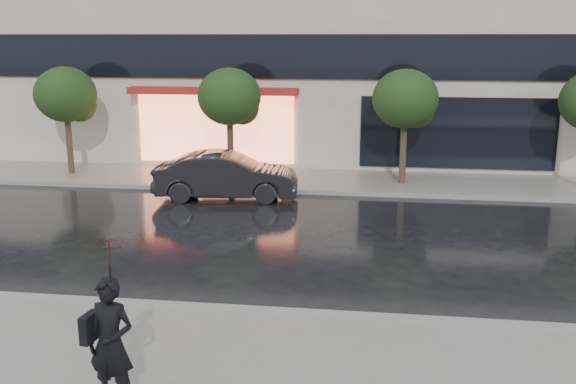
# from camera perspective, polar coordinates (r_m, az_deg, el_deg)

# --- Properties ---
(ground) EXTENTS (120.00, 120.00, 0.00)m
(ground) POSITION_cam_1_polar(r_m,az_deg,el_deg) (13.01, -1.82, -9.10)
(ground) COLOR black
(ground) RESTS_ON ground
(sidewalk_near) EXTENTS (60.00, 4.50, 0.12)m
(sidewalk_near) POSITION_cam_1_polar(r_m,az_deg,el_deg) (10.11, -5.00, -15.85)
(sidewalk_near) COLOR slate
(sidewalk_near) RESTS_ON ground
(sidewalk_far) EXTENTS (60.00, 3.50, 0.12)m
(sidewalk_far) POSITION_cam_1_polar(r_m,az_deg,el_deg) (22.71, 2.46, 1.04)
(sidewalk_far) COLOR slate
(sidewalk_far) RESTS_ON ground
(curb_near) EXTENTS (60.00, 0.25, 0.14)m
(curb_near) POSITION_cam_1_polar(r_m,az_deg,el_deg) (12.08, -2.63, -10.61)
(curb_near) COLOR gray
(curb_near) RESTS_ON ground
(curb_far) EXTENTS (60.00, 0.25, 0.14)m
(curb_far) POSITION_cam_1_polar(r_m,az_deg,el_deg) (21.01, 2.02, 0.02)
(curb_far) COLOR gray
(curb_far) RESTS_ON ground
(tree_far_west) EXTENTS (2.20, 2.20, 3.99)m
(tree_far_west) POSITION_cam_1_polar(r_m,az_deg,el_deg) (24.54, -19.00, 8.02)
(tree_far_west) COLOR #33261C
(tree_far_west) RESTS_ON ground
(tree_mid_west) EXTENTS (2.20, 2.20, 3.99)m
(tree_mid_west) POSITION_cam_1_polar(r_m,az_deg,el_deg) (22.50, -5.06, 8.26)
(tree_mid_west) COLOR #33261C
(tree_mid_west) RESTS_ON ground
(tree_mid_east) EXTENTS (2.20, 2.20, 3.99)m
(tree_mid_east) POSITION_cam_1_polar(r_m,az_deg,el_deg) (21.97, 10.53, 7.95)
(tree_mid_east) COLOR #33261C
(tree_mid_east) RESTS_ON ground
(parked_car) EXTENTS (4.63, 2.01, 1.48)m
(parked_car) POSITION_cam_1_polar(r_m,az_deg,el_deg) (20.32, -5.50, 1.43)
(parked_car) COLOR black
(parked_car) RESTS_ON ground
(pedestrian_with_umbrella) EXTENTS (0.94, 0.95, 2.41)m
(pedestrian_with_umbrella) POSITION_cam_1_polar(r_m,az_deg,el_deg) (8.90, -15.55, -9.64)
(pedestrian_with_umbrella) COLOR black
(pedestrian_with_umbrella) RESTS_ON sidewalk_near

